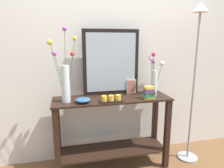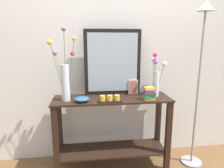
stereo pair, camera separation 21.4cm
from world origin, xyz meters
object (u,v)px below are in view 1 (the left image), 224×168
object	(u,v)px
tall_vase_left	(65,78)
decorative_bowl	(83,100)
candle_tray	(111,99)
mirror_leaning	(111,62)
book_stack	(149,93)
picture_frame_small	(131,86)
floor_lamp	(196,59)
vase_right	(154,76)
console_table	(112,126)

from	to	relation	value
tall_vase_left	decorative_bowl	world-z (taller)	tall_vase_left
decorative_bowl	candle_tray	bearing A→B (deg)	-6.67
mirror_leaning	book_stack	xyz separation A→B (m)	(0.35, -0.28, -0.30)
picture_frame_small	floor_lamp	bearing A→B (deg)	-16.98
vase_right	picture_frame_small	world-z (taller)	vase_right
mirror_leaning	picture_frame_small	world-z (taller)	mirror_leaning
tall_vase_left	vase_right	size ratio (longest dim) A/B	1.52
mirror_leaning	vase_right	xyz separation A→B (m)	(0.47, -0.15, -0.15)
console_table	tall_vase_left	bearing A→B (deg)	-175.43
decorative_bowl	console_table	bearing A→B (deg)	17.34
mirror_leaning	floor_lamp	distance (m)	0.96
candle_tray	picture_frame_small	bearing A→B (deg)	42.19
vase_right	candle_tray	size ratio (longest dim) A/B	1.99
mirror_leaning	floor_lamp	xyz separation A→B (m)	(0.93, -0.23, 0.04)
book_stack	console_table	bearing A→B (deg)	163.37
tall_vase_left	vase_right	xyz separation A→B (m)	(0.98, 0.05, -0.03)
console_table	vase_right	distance (m)	0.74
decorative_bowl	floor_lamp	world-z (taller)	floor_lamp
candle_tray	vase_right	bearing A→B (deg)	15.43
vase_right	book_stack	bearing A→B (deg)	-131.83
console_table	book_stack	world-z (taller)	book_stack
tall_vase_left	decorative_bowl	size ratio (longest dim) A/B	4.85
floor_lamp	book_stack	bearing A→B (deg)	-175.06
vase_right	book_stack	xyz separation A→B (m)	(-0.11, -0.13, -0.16)
console_table	book_stack	size ratio (longest dim) A/B	9.50
vase_right	decorative_bowl	bearing A→B (deg)	-172.05
candle_tray	tall_vase_left	bearing A→B (deg)	168.04
mirror_leaning	candle_tray	distance (m)	0.46
decorative_bowl	mirror_leaning	bearing A→B (deg)	37.36
console_table	mirror_leaning	distance (m)	0.72
book_stack	floor_lamp	world-z (taller)	floor_lamp
vase_right	candle_tray	bearing A→B (deg)	-164.57
mirror_leaning	vase_right	size ratio (longest dim) A/B	1.51
vase_right	candle_tray	distance (m)	0.59
floor_lamp	vase_right	bearing A→B (deg)	170.44
tall_vase_left	book_stack	world-z (taller)	tall_vase_left
tall_vase_left	book_stack	xyz separation A→B (m)	(0.87, -0.07, -0.19)
vase_right	book_stack	distance (m)	0.23
console_table	vase_right	size ratio (longest dim) A/B	2.62
vase_right	decorative_bowl	size ratio (longest dim) A/B	3.19
mirror_leaning	picture_frame_small	bearing A→B (deg)	-5.43
mirror_leaning	floor_lamp	world-z (taller)	floor_lamp
mirror_leaning	vase_right	world-z (taller)	mirror_leaning
console_table	picture_frame_small	bearing A→B (deg)	28.38
vase_right	floor_lamp	world-z (taller)	floor_lamp
candle_tray	console_table	bearing A→B (deg)	73.62
decorative_bowl	floor_lamp	size ratio (longest dim) A/B	0.08
mirror_leaning	picture_frame_small	distance (m)	0.37
picture_frame_small	mirror_leaning	bearing A→B (deg)	174.57
console_table	decorative_bowl	xyz separation A→B (m)	(-0.32, -0.10, 0.36)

